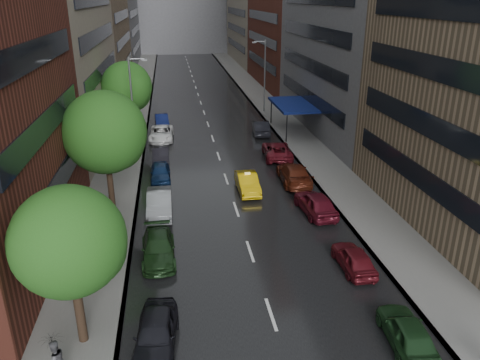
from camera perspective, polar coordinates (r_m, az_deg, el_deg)
The scene contains 13 objects.
road at distance 65.84m, azimuth -4.67°, elevation 9.00°, with size 14.00×140.00×0.01m, color black.
sidewalk_left at distance 65.87m, azimuth -12.59°, elevation 8.63°, with size 4.00×140.00×0.15m, color gray.
sidewalk_right at distance 67.01m, azimuth 3.12°, elevation 9.33°, with size 4.00×140.00×0.15m, color gray.
tree_near at distance 20.23m, azimuth -20.13°, elevation -7.08°, with size 4.65×4.65×7.41m.
tree_mid at distance 31.87m, azimuth -16.16°, elevation 5.58°, with size 5.48×5.48×8.73m.
tree_far at distance 49.86m, azimuth -13.65°, elevation 10.96°, with size 5.14×5.14×8.19m.
taxi at distance 36.34m, azimuth 0.92°, elevation -0.36°, with size 1.51×4.34×1.43m, color #DEB10B.
parked_cars_left at distance 38.35m, azimuth -9.70°, elevation 0.53°, with size 2.67×41.80×1.60m.
parked_cars_right at distance 37.39m, azimuth 7.01°, elevation 0.19°, with size 2.93×38.32×1.60m.
ped_black_umbrella at distance 20.61m, azimuth -21.73°, elevation -19.16°, with size 1.11×1.09×2.09m.
street_lamp_left at distance 45.26m, azimuth -12.90°, elevation 9.06°, with size 1.74×0.22×9.00m.
street_lamp_right at distance 61.05m, azimuth 2.96°, elevation 12.72°, with size 1.74×0.22×9.00m.
awning at distance 52.09m, azimuth 6.48°, elevation 9.09°, with size 4.00×8.00×3.12m.
Camera 1 is at (-4.22, -14.13, 14.33)m, focal length 35.00 mm.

